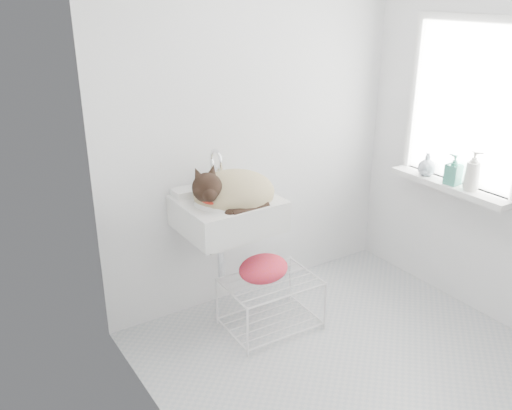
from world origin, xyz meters
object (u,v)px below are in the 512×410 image
sink (228,199)px  bottle_c (426,175)px  bottle_a (470,190)px  bottle_b (452,184)px  cat (231,193)px  wire_rack (271,306)px

sink → bottle_c: sink is taller
bottle_a → bottle_b: bottle_a is taller
cat → wire_rack: (0.16, -0.20, -0.74)m
bottle_a → sink: bearing=152.7°
sink → bottle_b: sink is taller
cat → wire_rack: bearing=-38.9°
sink → bottle_c: bearing=-14.4°
sink → wire_rack: size_ratio=1.03×
bottle_b → bottle_c: bottle_b is taller
sink → bottle_b: (1.36, -0.57, 0.00)m
sink → bottle_c: 1.41m
bottle_b → bottle_c: bearing=90.0°
bottle_c → sink: bearing=165.6°
bottle_b → bottle_a: bearing=-90.0°
wire_rack → bottle_a: size_ratio=2.62×
cat → bottle_a: size_ratio=2.63×
sink → bottle_b: 1.48m
wire_rack → bottle_c: (1.19, -0.13, 0.70)m
bottle_b → cat: bearing=158.0°
bottle_b → bottle_c: (0.00, 0.22, 0.00)m
cat → wire_rack: cat is taller
cat → bottle_b: (1.35, -0.55, -0.04)m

